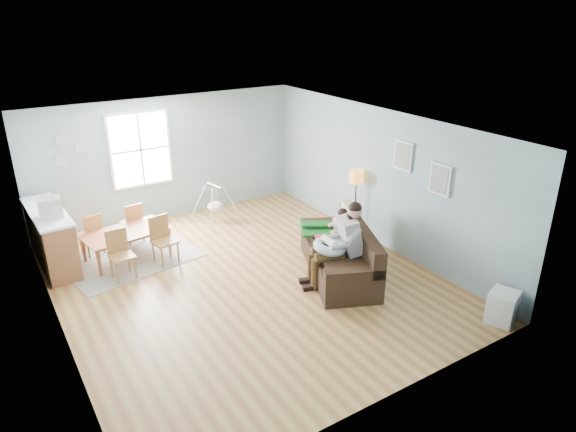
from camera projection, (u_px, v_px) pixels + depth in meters
room at (241, 145)px, 8.08m from camera, size 8.40×9.40×3.90m
window at (140, 150)px, 10.78m from camera, size 1.32×0.08×1.62m
pictures at (421, 167)px, 8.95m from camera, size 0.05×1.34×0.74m
wall_plates at (68, 151)px, 10.02m from camera, size 0.67×0.02×0.66m
sofa at (342, 257)px, 9.11m from camera, size 1.81×2.46×0.92m
green_throw at (329, 227)px, 9.69m from camera, size 1.31×1.24×0.04m
beige_pillow at (348, 217)px, 9.50m from camera, size 0.34×0.55×0.53m
father at (340, 241)px, 8.62m from camera, size 1.11×0.73×1.48m
nursing_pillow at (330, 247)px, 8.63m from camera, size 0.79×0.79×0.23m
infant at (329, 241)px, 8.63m from camera, size 0.15×0.39×0.14m
toddler at (336, 229)px, 9.12m from camera, size 0.64×0.52×0.95m
floor_lamp at (356, 182)px, 10.30m from camera, size 0.28×0.28×1.42m
storage_cube at (502, 307)px, 7.75m from camera, size 0.55×0.52×0.49m
rug at (130, 258)px, 9.78m from camera, size 2.62×2.16×0.01m
dining_table at (128, 245)px, 9.68m from camera, size 1.66×1.10×0.54m
chair_sw at (120, 251)px, 8.94m from camera, size 0.42×0.42×0.88m
chair_se at (162, 237)px, 9.46m from camera, size 0.47×0.47×0.90m
chair_nw at (92, 232)px, 9.74m from camera, size 0.46×0.46×0.84m
chair_ne at (133, 221)px, 10.27m from camera, size 0.43×0.43×0.84m
counter at (51, 237)px, 9.35m from camera, size 0.65×1.94×1.08m
monitor at (50, 207)px, 8.81m from camera, size 0.38×0.36×0.35m
baby_swing at (215, 206)px, 11.24m from camera, size 0.99×1.01×0.87m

